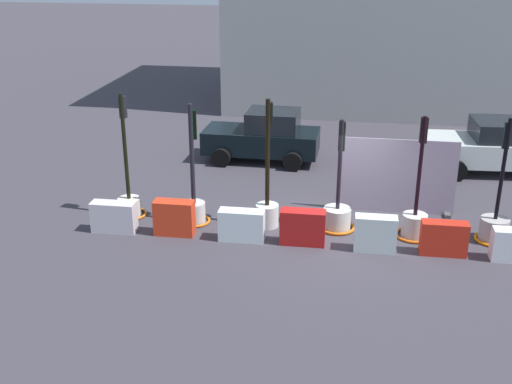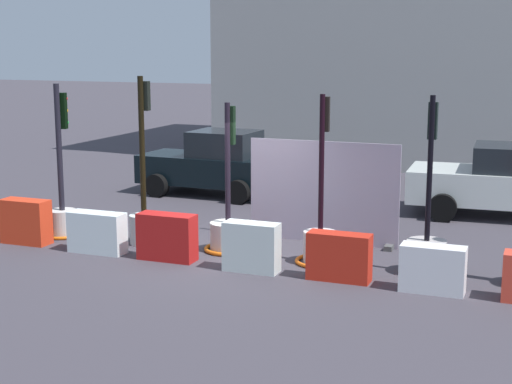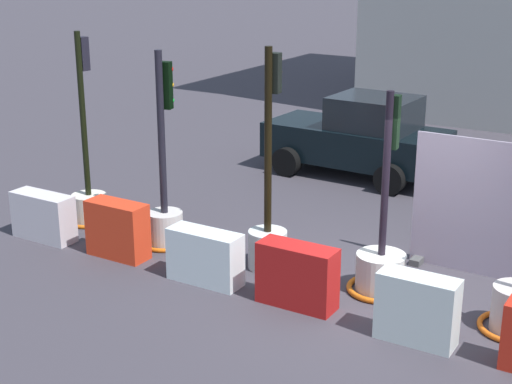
{
  "view_description": "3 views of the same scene",
  "coord_description": "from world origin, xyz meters",
  "px_view_note": "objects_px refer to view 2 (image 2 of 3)",
  "views": [
    {
      "loc": [
        0.21,
        -14.69,
        6.86
      ],
      "look_at": [
        -2.18,
        0.2,
        0.87
      ],
      "focal_mm": 44.26,
      "sensor_mm": 36.0,
      "label": 1
    },
    {
      "loc": [
        5.81,
        -13.06,
        3.93
      ],
      "look_at": [
        0.39,
        0.46,
        1.15
      ],
      "focal_mm": 53.98,
      "sensor_mm": 36.0,
      "label": 2
    },
    {
      "loc": [
        3.61,
        -9.12,
        4.7
      ],
      "look_at": [
        -1.97,
        -0.11,
        1.24
      ],
      "focal_mm": 53.41,
      "sensor_mm": 36.0,
      "label": 3
    }
  ],
  "objects_px": {
    "construction_barrier_6": "(433,269)",
    "construction_barrier_5": "(339,257)",
    "traffic_light_3": "(228,229)",
    "construction_barrier_3": "(167,237)",
    "traffic_light_2": "(144,209)",
    "construction_barrier_1": "(26,222)",
    "car_black_sedan": "(215,164)",
    "construction_barrier_2": "(97,232)",
    "construction_barrier_4": "(252,247)",
    "traffic_light_1": "(62,208)",
    "traffic_light_5": "(426,249)",
    "traffic_light_4": "(320,237)"
  },
  "relations": [
    {
      "from": "traffic_light_5",
      "to": "construction_barrier_4",
      "type": "xyz_separation_m",
      "value": [
        -2.89,
        -1.01,
        -0.0
      ]
    },
    {
      "from": "traffic_light_2",
      "to": "construction_barrier_1",
      "type": "relative_size",
      "value": 3.34
    },
    {
      "from": "traffic_light_2",
      "to": "construction_barrier_1",
      "type": "bearing_deg",
      "value": -158.5
    },
    {
      "from": "construction_barrier_4",
      "to": "construction_barrier_6",
      "type": "xyz_separation_m",
      "value": [
        3.16,
        0.0,
        -0.05
      ]
    },
    {
      "from": "construction_barrier_3",
      "to": "construction_barrier_5",
      "type": "bearing_deg",
      "value": -0.67
    },
    {
      "from": "traffic_light_4",
      "to": "construction_barrier_3",
      "type": "height_order",
      "value": "traffic_light_4"
    },
    {
      "from": "car_black_sedan",
      "to": "construction_barrier_5",
      "type": "bearing_deg",
      "value": -49.96
    },
    {
      "from": "construction_barrier_2",
      "to": "construction_barrier_3",
      "type": "xyz_separation_m",
      "value": [
        1.5,
        0.04,
        0.04
      ]
    },
    {
      "from": "traffic_light_5",
      "to": "construction_barrier_3",
      "type": "bearing_deg",
      "value": -168.87
    },
    {
      "from": "traffic_light_1",
      "to": "construction_barrier_2",
      "type": "relative_size",
      "value": 2.82
    },
    {
      "from": "construction_barrier_6",
      "to": "construction_barrier_5",
      "type": "bearing_deg",
      "value": 177.95
    },
    {
      "from": "construction_barrier_5",
      "to": "car_black_sedan",
      "type": "distance_m",
      "value": 8.05
    },
    {
      "from": "construction_barrier_6",
      "to": "traffic_light_2",
      "type": "bearing_deg",
      "value": 170.42
    },
    {
      "from": "construction_barrier_3",
      "to": "construction_barrier_4",
      "type": "distance_m",
      "value": 1.74
    },
    {
      "from": "traffic_light_4",
      "to": "construction_barrier_6",
      "type": "xyz_separation_m",
      "value": [
        2.18,
        -0.95,
        -0.1
      ]
    },
    {
      "from": "traffic_light_3",
      "to": "construction_barrier_3",
      "type": "xyz_separation_m",
      "value": [
        -0.79,
        -1.01,
        -0.0
      ]
    },
    {
      "from": "traffic_light_5",
      "to": "traffic_light_3",
      "type": "bearing_deg",
      "value": 178.41
    },
    {
      "from": "traffic_light_5",
      "to": "car_black_sedan",
      "type": "xyz_separation_m",
      "value": [
        -6.48,
        5.21,
        0.39
      ]
    },
    {
      "from": "construction_barrier_2",
      "to": "construction_barrier_6",
      "type": "relative_size",
      "value": 1.08
    },
    {
      "from": "traffic_light_2",
      "to": "construction_barrier_1",
      "type": "height_order",
      "value": "traffic_light_2"
    },
    {
      "from": "traffic_light_1",
      "to": "construction_barrier_4",
      "type": "xyz_separation_m",
      "value": [
        4.65,
        -0.94,
        -0.16
      ]
    },
    {
      "from": "traffic_light_3",
      "to": "construction_barrier_4",
      "type": "relative_size",
      "value": 2.9
    },
    {
      "from": "construction_barrier_2",
      "to": "construction_barrier_4",
      "type": "distance_m",
      "value": 3.23
    },
    {
      "from": "traffic_light_5",
      "to": "construction_barrier_5",
      "type": "distance_m",
      "value": 1.61
    },
    {
      "from": "traffic_light_3",
      "to": "construction_barrier_3",
      "type": "bearing_deg",
      "value": -128.0
    },
    {
      "from": "construction_barrier_3",
      "to": "construction_barrier_2",
      "type": "bearing_deg",
      "value": -178.42
    },
    {
      "from": "construction_barrier_5",
      "to": "car_black_sedan",
      "type": "bearing_deg",
      "value": 130.04
    },
    {
      "from": "car_black_sedan",
      "to": "construction_barrier_2",
      "type": "bearing_deg",
      "value": -86.63
    },
    {
      "from": "traffic_light_2",
      "to": "construction_barrier_3",
      "type": "xyz_separation_m",
      "value": [
        1.0,
        -0.9,
        -0.28
      ]
    },
    {
      "from": "traffic_light_3",
      "to": "construction_barrier_4",
      "type": "height_order",
      "value": "traffic_light_3"
    },
    {
      "from": "construction_barrier_2",
      "to": "construction_barrier_6",
      "type": "distance_m",
      "value": 6.39
    },
    {
      "from": "construction_barrier_1",
      "to": "traffic_light_3",
      "type": "bearing_deg",
      "value": 13.88
    },
    {
      "from": "construction_barrier_5",
      "to": "traffic_light_3",
      "type": "bearing_deg",
      "value": 157.32
    },
    {
      "from": "traffic_light_2",
      "to": "traffic_light_3",
      "type": "distance_m",
      "value": 1.82
    },
    {
      "from": "traffic_light_1",
      "to": "construction_barrier_2",
      "type": "xyz_separation_m",
      "value": [
        1.42,
        -0.88,
        -0.2
      ]
    },
    {
      "from": "traffic_light_1",
      "to": "car_black_sedan",
      "type": "xyz_separation_m",
      "value": [
        1.06,
        5.28,
        0.23
      ]
    },
    {
      "from": "construction_barrier_3",
      "to": "car_black_sedan",
      "type": "xyz_separation_m",
      "value": [
        -1.86,
        6.12,
        0.39
      ]
    },
    {
      "from": "traffic_light_1",
      "to": "traffic_light_5",
      "type": "bearing_deg",
      "value": 0.53
    },
    {
      "from": "construction_barrier_2",
      "to": "car_black_sedan",
      "type": "relative_size",
      "value": 0.29
    },
    {
      "from": "traffic_light_1",
      "to": "traffic_light_3",
      "type": "xyz_separation_m",
      "value": [
        3.71,
        0.18,
        -0.16
      ]
    },
    {
      "from": "traffic_light_4",
      "to": "construction_barrier_2",
      "type": "distance_m",
      "value": 4.3
    },
    {
      "from": "traffic_light_2",
      "to": "traffic_light_5",
      "type": "height_order",
      "value": "traffic_light_2"
    },
    {
      "from": "construction_barrier_1",
      "to": "traffic_light_5",
      "type": "bearing_deg",
      "value": 6.44
    },
    {
      "from": "construction_barrier_2",
      "to": "traffic_light_3",
      "type": "bearing_deg",
      "value": 24.76
    },
    {
      "from": "traffic_light_2",
      "to": "construction_barrier_6",
      "type": "xyz_separation_m",
      "value": [
        5.89,
        -0.99,
        -0.33
      ]
    },
    {
      "from": "construction_barrier_3",
      "to": "traffic_light_2",
      "type": "bearing_deg",
      "value": 137.96
    },
    {
      "from": "construction_barrier_5",
      "to": "traffic_light_5",
      "type": "bearing_deg",
      "value": 35.97
    },
    {
      "from": "traffic_light_2",
      "to": "traffic_light_5",
      "type": "distance_m",
      "value": 5.62
    },
    {
      "from": "construction_barrier_1",
      "to": "construction_barrier_4",
      "type": "bearing_deg",
      "value": -1.39
    },
    {
      "from": "traffic_light_3",
      "to": "construction_barrier_1",
      "type": "height_order",
      "value": "traffic_light_3"
    }
  ]
}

